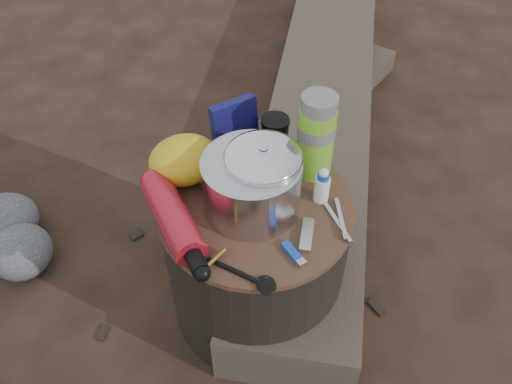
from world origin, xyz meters
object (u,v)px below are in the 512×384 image
object	(u,v)px
log_main	(320,111)
fuel_bottle	(173,217)
travel_mug	(275,136)
stump	(256,259)
thermos	(316,136)
camping_pot	(263,176)

from	to	relation	value
log_main	fuel_bottle	xyz separation A→B (m)	(-0.71, -0.68, 0.38)
fuel_bottle	travel_mug	xyz separation A→B (m)	(0.31, 0.17, 0.01)
stump	thermos	world-z (taller)	thermos
stump	thermos	size ratio (longest dim) A/B	2.09
fuel_bottle	travel_mug	distance (m)	0.35
fuel_bottle	thermos	distance (m)	0.39
stump	fuel_bottle	size ratio (longest dim) A/B	1.51
camping_pot	travel_mug	world-z (taller)	camping_pot
travel_mug	stump	bearing A→B (deg)	-123.66
stump	thermos	distance (m)	0.38
stump	log_main	xyz separation A→B (m)	(0.51, 0.68, -0.13)
stump	travel_mug	xyz separation A→B (m)	(0.11, 0.17, 0.27)
camping_pot	fuel_bottle	size ratio (longest dim) A/B	0.56
thermos	travel_mug	bearing A→B (deg)	123.00
thermos	camping_pot	bearing A→B (deg)	-159.42
camping_pot	log_main	bearing A→B (deg)	53.88
log_main	travel_mug	world-z (taller)	travel_mug
camping_pot	fuel_bottle	bearing A→B (deg)	-177.70
camping_pot	thermos	distance (m)	0.17
stump	travel_mug	world-z (taller)	travel_mug
log_main	travel_mug	bearing A→B (deg)	-98.57
thermos	fuel_bottle	bearing A→B (deg)	-169.79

